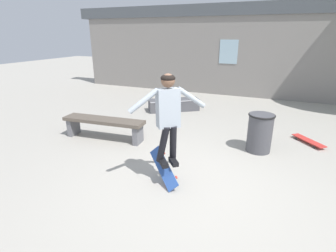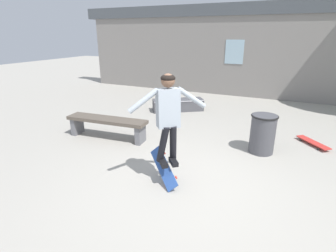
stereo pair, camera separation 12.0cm
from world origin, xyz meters
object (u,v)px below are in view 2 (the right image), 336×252
(skate_ledge, at_px, (178,105))
(trash_bin, at_px, (263,133))
(skateboard_flipping, at_px, (164,168))
(skateboard_resting, at_px, (313,142))
(park_bench, at_px, (107,123))
(skater, at_px, (168,112))

(skate_ledge, height_order, trash_bin, trash_bin)
(skateboard_flipping, height_order, skateboard_resting, skateboard_flipping)
(skate_ledge, distance_m, skateboard_resting, 4.08)
(park_bench, bearing_deg, skateboard_resting, 14.65)
(park_bench, distance_m, skate_ledge, 2.98)
(skate_ledge, relative_size, skater, 1.10)
(skater, bearing_deg, skateboard_flipping, -124.53)
(park_bench, xyz_separation_m, skate_ledge, (0.59, 2.92, -0.19))
(park_bench, distance_m, trash_bin, 3.51)
(skateboard_flipping, bearing_deg, skater, 44.53)
(trash_bin, bearing_deg, skate_ledge, 142.47)
(skate_ledge, distance_m, trash_bin, 3.59)
(park_bench, distance_m, skater, 2.63)
(park_bench, xyz_separation_m, skateboard_flipping, (2.10, -1.22, -0.10))
(skateboard_flipping, bearing_deg, skateboard_resting, 88.93)
(trash_bin, bearing_deg, skateboard_resting, 40.47)
(trash_bin, bearing_deg, park_bench, -167.91)
(skate_ledge, distance_m, skater, 4.54)
(trash_bin, bearing_deg, skateboard_flipping, -124.38)
(skater, bearing_deg, park_bench, -159.44)
(trash_bin, xyz_separation_m, skateboard_flipping, (-1.34, -1.96, -0.16))
(skate_ledge, height_order, skater, skater)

